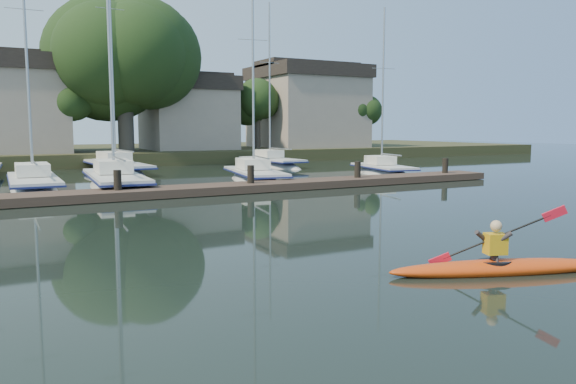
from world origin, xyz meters
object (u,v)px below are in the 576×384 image
dock (188,190)px  sailboat_3 (255,185)px  sailboat_2 (115,192)px  sailboat_1 (34,194)px  kayak (501,264)px  sailboat_4 (383,177)px  sailboat_7 (271,169)px  sailboat_6 (117,176)px

dock → sailboat_3: (5.14, 4.15, -0.40)m
sailboat_2 → sailboat_1: bearing=171.1°
sailboat_3 → kayak: bearing=-90.2°
sailboat_3 → sailboat_2: bearing=-171.2°
dock → sailboat_4: bearing=17.1°
sailboat_3 → dock: bearing=-130.6°
kayak → sailboat_7: sailboat_7 is taller
sailboat_4 → sailboat_6: (-14.27, 9.21, -0.02)m
kayak → sailboat_2: bearing=120.0°
kayak → sailboat_1: 22.08m
sailboat_1 → sailboat_2: size_ratio=0.86×
sailboat_6 → sailboat_4: bearing=-36.1°
kayak → sailboat_3: bearing=99.0°
kayak → sailboat_4: bearing=77.5°
kayak → sailboat_1: size_ratio=0.33×
kayak → sailboat_3: (3.74, 19.86, -0.38)m
kayak → sailboat_7: (9.61, 29.52, -0.38)m
sailboat_6 → dock: bearing=-92.0°
kayak → dock: bearing=114.8°
dock → sailboat_1: sailboat_1 is taller
sailboat_2 → kayak: bearing=-76.0°
kayak → sailboat_1: (-7.20, 20.87, -0.38)m
dock → sailboat_6: 13.52m
sailboat_3 → sailboat_6: (-5.43, 9.36, -0.01)m
sailboat_1 → sailboat_6: bearing=57.6°
sailboat_1 → sailboat_7: (16.81, 8.64, -0.00)m
sailboat_6 → kayak: bearing=-89.9°
dock → sailboat_2: size_ratio=2.04×
kayak → sailboat_7: 31.04m
sailboat_1 → sailboat_6: sailboat_6 is taller
kayak → dock: size_ratio=0.14×
dock → sailboat_2: bearing=117.2°
sailboat_1 → sailboat_4: 19.80m
sailboat_1 → sailboat_3: (10.94, -1.02, -0.00)m
sailboat_2 → sailboat_4: size_ratio=1.47×
sailboat_3 → sailboat_4: bearing=11.5°
sailboat_4 → sailboat_6: size_ratio=0.64×
sailboat_2 → sailboat_7: 16.27m
kayak → sailboat_1: bearing=128.7°
sailboat_2 → sailboat_6: (1.95, 9.14, 0.00)m
kayak → dock: 15.77m
sailboat_1 → sailboat_2: (3.56, -0.80, -0.01)m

